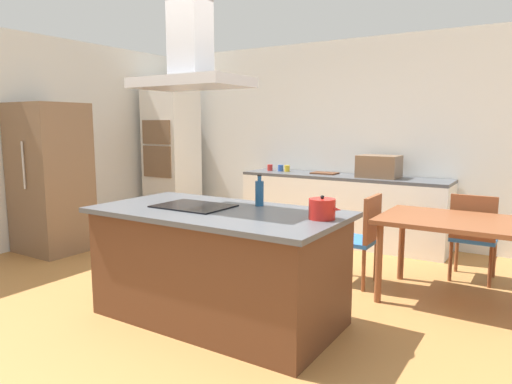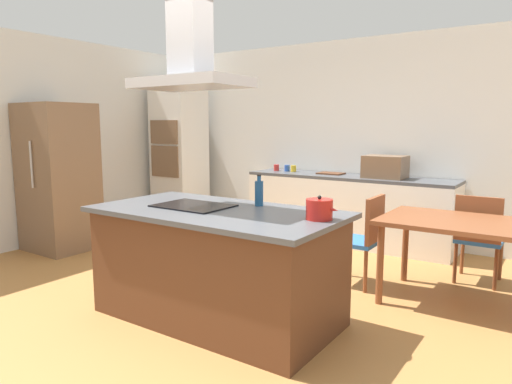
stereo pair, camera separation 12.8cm
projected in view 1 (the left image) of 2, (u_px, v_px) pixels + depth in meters
name	position (u px, v px, depth m)	size (l,w,h in m)	color
ground	(302.00, 270.00, 5.04)	(16.00, 16.00, 0.00)	#AD753D
wall_back	(361.00, 140.00, 6.31)	(7.20, 0.10, 2.70)	white
wall_left	(57.00, 141.00, 6.25)	(0.10, 8.80, 2.70)	white
kitchen_island	(218.00, 264.00, 3.72)	(2.01, 1.05, 0.90)	#59331E
cooktop	(194.00, 206.00, 3.78)	(0.60, 0.44, 0.01)	black
tea_kettle	(322.00, 209.00, 3.28)	(0.24, 0.19, 0.17)	#B21E19
olive_oil_bottle	(259.00, 193.00, 3.81)	(0.07, 0.07, 0.26)	navy
back_counter	(341.00, 209.00, 6.18)	(2.75, 0.62, 0.90)	white
countertop_microwave	(379.00, 166.00, 5.84)	(0.50, 0.38, 0.28)	brown
coffee_mug_red	(270.00, 168.00, 6.71)	(0.08, 0.08, 0.09)	red
coffee_mug_blue	(281.00, 168.00, 6.65)	(0.08, 0.08, 0.09)	#2D56B2
coffee_mug_yellow	(287.00, 168.00, 6.60)	(0.08, 0.08, 0.09)	gold
cutting_board	(325.00, 173.00, 6.30)	(0.34, 0.24, 0.02)	#59331E
wall_oven_stack	(172.00, 154.00, 7.37)	(0.70, 0.66, 2.20)	white
refrigerator	(51.00, 178.00, 5.69)	(0.80, 0.73, 1.82)	brown
dining_table	(464.00, 229.00, 4.02)	(1.40, 0.90, 0.75)	brown
chair_facing_back_wall	(473.00, 232.00, 4.59)	(0.42, 0.42, 0.89)	#2D6BB7
chair_at_left_end	(361.00, 234.00, 4.52)	(0.42, 0.42, 0.89)	#2D6BB7
range_hood	(191.00, 55.00, 3.61)	(0.90, 0.55, 0.78)	#ADADB2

